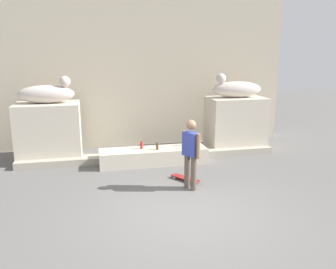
% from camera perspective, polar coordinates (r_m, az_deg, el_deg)
% --- Properties ---
extents(ground_plane, '(40.00, 40.00, 0.00)m').
position_cam_1_polar(ground_plane, '(7.31, 2.19, -12.62)').
color(ground_plane, '#605E5B').
extents(facade_wall, '(9.97, 0.60, 6.30)m').
position_cam_1_polar(facade_wall, '(12.21, -4.58, 13.19)').
color(facade_wall, '#B9AD95').
rests_on(facade_wall, ground_plane).
extents(pedestal_left, '(1.82, 1.18, 1.70)m').
position_cam_1_polar(pedestal_left, '(10.99, -18.64, 0.40)').
color(pedestal_left, beige).
rests_on(pedestal_left, ground_plane).
extents(pedestal_right, '(1.82, 1.18, 1.70)m').
position_cam_1_polar(pedestal_right, '(11.85, 10.83, 1.79)').
color(pedestal_right, beige).
rests_on(pedestal_right, ground_plane).
extents(statue_reclining_left, '(1.64, 0.67, 0.78)m').
position_cam_1_polar(statue_reclining_left, '(10.80, -18.90, 6.29)').
color(statue_reclining_left, beige).
rests_on(statue_reclining_left, pedestal_left).
extents(statue_reclining_right, '(1.63, 0.65, 0.78)m').
position_cam_1_polar(statue_reclining_right, '(11.66, 10.91, 7.26)').
color(statue_reclining_right, beige).
rests_on(statue_reclining_right, pedestal_right).
extents(ledge_block, '(3.07, 0.78, 0.45)m').
position_cam_1_polar(ledge_block, '(10.21, -2.38, -3.52)').
color(ledge_block, beige).
rests_on(ledge_block, ground_plane).
extents(skater, '(0.36, 0.47, 1.67)m').
position_cam_1_polar(skater, '(8.20, 3.68, -2.75)').
color(skater, brown).
rests_on(skater, ground_plane).
extents(skateboard, '(0.62, 0.77, 0.08)m').
position_cam_1_polar(skateboard, '(8.97, 2.79, -7.06)').
color(skateboard, maroon).
rests_on(skateboard, ground_plane).
extents(bottle_brown, '(0.07, 0.07, 0.26)m').
position_cam_1_polar(bottle_brown, '(10.03, -1.74, -1.90)').
color(bottle_brown, '#593314').
rests_on(bottle_brown, ledge_block).
extents(bottle_clear, '(0.07, 0.07, 0.32)m').
position_cam_1_polar(bottle_clear, '(10.09, 3.08, -1.63)').
color(bottle_clear, silver).
rests_on(bottle_clear, ledge_block).
extents(bottle_red, '(0.07, 0.07, 0.26)m').
position_cam_1_polar(bottle_red, '(10.14, -4.31, -1.76)').
color(bottle_red, red).
rests_on(bottle_red, ledge_block).
extents(bottle_green, '(0.07, 0.07, 0.31)m').
position_cam_1_polar(bottle_green, '(10.44, 2.52, -1.13)').
color(bottle_green, '#1E722D').
rests_on(bottle_green, ledge_block).
extents(stair_step, '(7.69, 0.50, 0.20)m').
position_cam_1_polar(stair_step, '(10.65, -2.78, -3.49)').
color(stair_step, '#A9A08F').
rests_on(stair_step, ground_plane).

